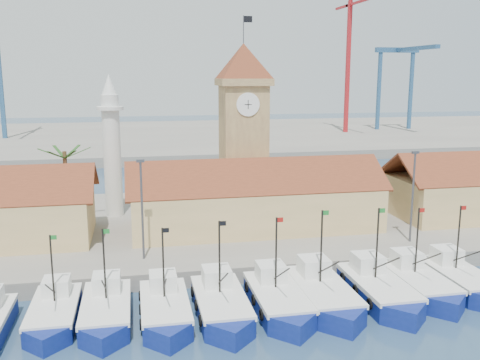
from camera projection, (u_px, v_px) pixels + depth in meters
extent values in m
plane|color=navy|center=(315.00, 322.00, 39.04)|extent=(400.00, 400.00, 0.00)
cube|color=gray|center=(247.00, 224.00, 61.99)|extent=(140.00, 32.00, 1.50)
cube|color=gray|center=(181.00, 137.00, 144.66)|extent=(240.00, 80.00, 2.00)
cube|color=navy|center=(55.00, 316.00, 38.89)|extent=(3.24, 7.34, 1.67)
cube|color=navy|center=(47.00, 340.00, 35.36)|extent=(3.24, 3.24, 1.67)
cube|color=silver|center=(54.00, 306.00, 38.73)|extent=(3.31, 7.54, 0.32)
cube|color=silver|center=(57.00, 286.00, 40.35)|extent=(1.95, 2.04, 1.30)
cylinder|color=black|center=(52.00, 269.00, 38.67)|extent=(0.13, 0.13, 5.19)
cube|color=#197226|center=(53.00, 237.00, 38.24)|extent=(0.46, 0.02, 0.32)
cube|color=navy|center=(106.00, 314.00, 39.19)|extent=(3.42, 7.73, 1.76)
cube|color=navy|center=(104.00, 339.00, 35.47)|extent=(3.42, 3.42, 1.76)
cube|color=silver|center=(106.00, 303.00, 39.02)|extent=(3.49, 7.95, 0.34)
cube|color=silver|center=(107.00, 283.00, 40.73)|extent=(2.05, 2.15, 1.37)
cylinder|color=black|center=(104.00, 265.00, 38.96)|extent=(0.14, 0.14, 5.47)
cube|color=#197226|center=(106.00, 231.00, 38.51)|extent=(0.49, 0.02, 0.34)
cube|color=navy|center=(165.00, 312.00, 39.46)|extent=(3.42, 7.74, 1.76)
cube|color=navy|center=(169.00, 337.00, 35.74)|extent=(3.42, 3.42, 1.76)
cube|color=silver|center=(165.00, 301.00, 39.29)|extent=(3.49, 7.95, 0.34)
cube|color=silver|center=(163.00, 281.00, 41.00)|extent=(2.05, 2.15, 1.37)
cylinder|color=black|center=(163.00, 264.00, 39.23)|extent=(0.14, 0.14, 5.47)
cube|color=black|center=(166.00, 230.00, 38.78)|extent=(0.49, 0.02, 0.34)
cube|color=navy|center=(221.00, 308.00, 40.09)|extent=(3.59, 8.12, 1.85)
cube|color=navy|center=(231.00, 334.00, 36.18)|extent=(3.59, 3.59, 1.85)
cube|color=silver|center=(221.00, 297.00, 39.91)|extent=(3.66, 8.35, 0.36)
cube|color=silver|center=(217.00, 277.00, 41.71)|extent=(2.15, 2.26, 1.44)
cylinder|color=black|center=(219.00, 258.00, 39.85)|extent=(0.14, 0.14, 5.74)
cube|color=black|center=(223.00, 223.00, 39.38)|extent=(0.51, 0.02, 0.36)
cube|color=navy|center=(277.00, 303.00, 41.01)|extent=(3.59, 8.13, 1.85)
cube|color=navy|center=(293.00, 327.00, 37.10)|extent=(3.59, 3.59, 1.85)
cube|color=silver|center=(277.00, 292.00, 40.83)|extent=(3.67, 8.36, 0.36)
cube|color=silver|center=(271.00, 272.00, 42.63)|extent=(2.16, 2.26, 1.44)
cylinder|color=black|center=(276.00, 254.00, 40.76)|extent=(0.14, 0.14, 5.75)
cube|color=#A5140F|center=(280.00, 220.00, 40.29)|extent=(0.51, 0.02, 0.36)
cube|color=navy|center=(322.00, 298.00, 41.94)|extent=(3.75, 8.48, 1.93)
cube|color=navy|center=(343.00, 322.00, 37.86)|extent=(3.75, 3.75, 1.93)
cube|color=silver|center=(322.00, 286.00, 41.75)|extent=(3.82, 8.71, 0.37)
cube|color=silver|center=(314.00, 266.00, 43.63)|extent=(2.25, 2.36, 1.50)
cylinder|color=black|center=(321.00, 247.00, 41.68)|extent=(0.15, 0.15, 6.00)
cube|color=#197226|center=(326.00, 213.00, 41.19)|extent=(0.54, 0.02, 0.37)
cube|color=navy|center=(378.00, 293.00, 42.85)|extent=(3.71, 8.40, 1.91)
cube|color=navy|center=(403.00, 316.00, 38.81)|extent=(3.71, 3.71, 1.91)
cube|color=silver|center=(378.00, 282.00, 42.67)|extent=(3.79, 8.64, 0.37)
cube|color=silver|center=(367.00, 263.00, 44.52)|extent=(2.23, 2.33, 1.49)
cylinder|color=black|center=(377.00, 244.00, 42.60)|extent=(0.15, 0.15, 5.94)
cube|color=#197226|center=(382.00, 211.00, 42.11)|extent=(0.53, 0.02, 0.37)
cube|color=navy|center=(417.00, 286.00, 44.27)|extent=(3.54, 8.01, 1.82)
cube|color=navy|center=(444.00, 307.00, 40.41)|extent=(3.54, 3.54, 1.82)
cube|color=silver|center=(418.00, 276.00, 44.09)|extent=(3.61, 8.24, 0.35)
cube|color=silver|center=(406.00, 259.00, 45.86)|extent=(2.12, 2.23, 1.42)
cylinder|color=black|center=(417.00, 241.00, 44.02)|extent=(0.14, 0.14, 5.67)
cube|color=#A5140F|center=(422.00, 210.00, 43.56)|extent=(0.51, 0.02, 0.35)
cube|color=navy|center=(458.00, 282.00, 45.15)|extent=(3.53, 7.98, 1.81)
cube|color=silver|center=(459.00, 272.00, 44.98)|extent=(3.60, 8.20, 0.35)
cube|color=silver|center=(446.00, 255.00, 46.74)|extent=(2.12, 2.22, 1.41)
cylinder|color=black|center=(458.00, 238.00, 44.91)|extent=(0.14, 0.14, 5.64)
cube|color=#A5140F|center=(464.00, 208.00, 44.45)|extent=(0.50, 0.02, 0.35)
cube|color=#DCB779|center=(254.00, 207.00, 57.55)|extent=(26.00, 10.00, 4.50)
cube|color=brown|center=(260.00, 177.00, 54.42)|extent=(27.04, 5.13, 3.21)
cube|color=brown|center=(250.00, 169.00, 59.23)|extent=(27.04, 5.13, 3.21)
cube|color=tan|center=(243.00, 151.00, 62.30)|extent=(5.00, 5.00, 15.00)
cube|color=tan|center=(243.00, 82.00, 60.76)|extent=(5.80, 5.80, 0.80)
pyramid|color=brown|center=(243.00, 61.00, 60.31)|extent=(5.80, 5.80, 4.00)
cylinder|color=white|center=(248.00, 104.00, 58.78)|extent=(2.60, 0.15, 2.60)
cube|color=black|center=(248.00, 105.00, 58.70)|extent=(0.08, 0.02, 1.00)
cube|color=black|center=(248.00, 105.00, 58.70)|extent=(0.80, 0.02, 0.08)
cylinder|color=#3F3F44|center=(243.00, 29.00, 59.63)|extent=(0.10, 0.10, 3.00)
cube|color=black|center=(248.00, 19.00, 59.51)|extent=(1.00, 0.03, 0.70)
cylinder|color=silver|center=(112.00, 156.00, 61.45)|extent=(2.00, 2.00, 14.00)
cylinder|color=silver|center=(110.00, 108.00, 60.38)|extent=(3.00, 3.00, 0.40)
cone|color=silver|center=(109.00, 85.00, 59.87)|extent=(1.80, 1.80, 2.40)
cylinder|color=brown|center=(67.00, 187.00, 59.15)|extent=(0.44, 0.44, 8.00)
cube|color=#224E1B|center=(78.00, 153.00, 58.68)|extent=(2.80, 0.35, 1.18)
cube|color=#224E1B|center=(72.00, 151.00, 59.71)|extent=(1.71, 2.60, 1.18)
cube|color=#224E1B|center=(59.00, 152.00, 59.44)|extent=(1.71, 2.60, 1.18)
cube|color=#224E1B|center=(51.00, 153.00, 58.14)|extent=(2.80, 0.35, 1.18)
cube|color=#224E1B|center=(56.00, 155.00, 57.11)|extent=(1.71, 2.60, 1.18)
cube|color=#224E1B|center=(70.00, 154.00, 57.38)|extent=(1.71, 2.60, 1.18)
cylinder|color=#3F3F44|center=(142.00, 210.00, 47.12)|extent=(0.20, 0.20, 9.00)
cube|color=#3F3F44|center=(140.00, 161.00, 46.26)|extent=(0.70, 0.25, 0.25)
cylinder|color=#3F3F44|center=(413.00, 197.00, 52.10)|extent=(0.20, 0.20, 9.00)
cube|color=#3F3F44|center=(415.00, 152.00, 51.24)|extent=(0.70, 0.25, 0.25)
cube|color=#AF1A20|center=(348.00, 68.00, 144.92)|extent=(1.00, 1.00, 34.89)
cube|color=#AF1A20|center=(366.00, 0.00, 132.30)|extent=(0.60, 24.46, 0.60)
cube|color=#AF1A20|center=(343.00, 7.00, 146.53)|extent=(0.60, 10.00, 0.60)
cube|color=#29547E|center=(379.00, 91.00, 153.25)|extent=(0.90, 0.90, 22.00)
cube|color=#29547E|center=(411.00, 91.00, 155.16)|extent=(0.90, 0.90, 22.00)
cube|color=#29547E|center=(397.00, 50.00, 151.96)|extent=(13.00, 1.40, 1.40)
cube|color=#29547E|center=(415.00, 48.00, 142.34)|extent=(1.40, 22.00, 1.00)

